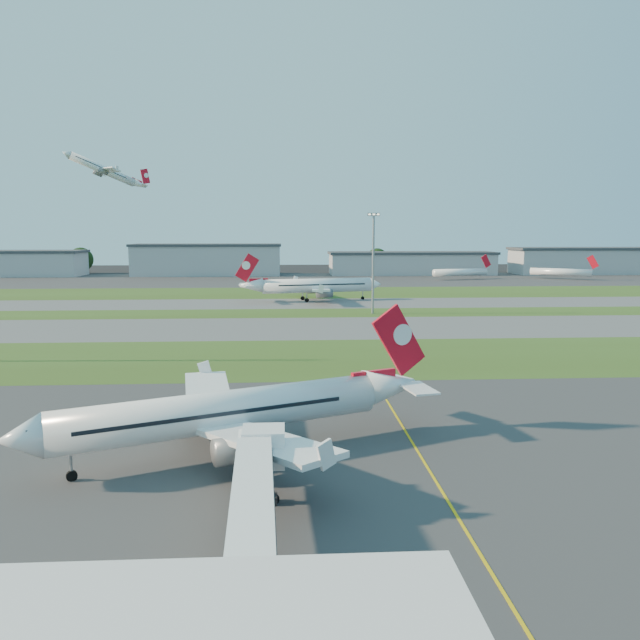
{
  "coord_description": "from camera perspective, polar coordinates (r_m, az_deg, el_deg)",
  "views": [
    {
      "loc": [
        -7.71,
        -50.87,
        21.1
      ],
      "look_at": [
        -2.06,
        48.1,
        7.0
      ],
      "focal_mm": 35.0,
      "sensor_mm": 36.0,
      "label": 1
    }
  ],
  "objects": [
    {
      "name": "taxiway_b",
      "position": [
        184.24,
        -0.85,
        1.52
      ],
      "size": [
        300.0,
        26.0,
        0.01
      ],
      "primitive_type": "cube",
      "color": "#515154",
      "rests_on": "ground"
    },
    {
      "name": "tree_mid_east",
      "position": [
        323.72,
        5.24,
        5.53
      ],
      "size": [
        11.55,
        11.55,
        12.6
      ],
      "color": "black",
      "rests_on": "ground"
    },
    {
      "name": "tree_west",
      "position": [
        337.07,
        -21.02,
        5.18
      ],
      "size": [
        12.1,
        12.1,
        13.2
      ],
      "color": "black",
      "rests_on": "ground"
    },
    {
      "name": "airliner_taxiing",
      "position": [
        190.79,
        -0.38,
        3.13
      ],
      "size": [
        41.67,
        35.02,
        13.12
      ],
      "rotation": [
        0.0,
        0.0,
        3.33
      ],
      "color": "white",
      "rests_on": "ground"
    },
    {
      "name": "grass_strip_b",
      "position": [
        162.43,
        -0.52,
        0.63
      ],
      "size": [
        300.0,
        18.0,
        0.01
      ],
      "primitive_type": "cube",
      "color": "#364B19",
      "rests_on": "ground"
    },
    {
      "name": "airliner_departing",
      "position": [
        270.61,
        -19.18,
        12.85
      ],
      "size": [
        29.33,
        25.14,
        10.08
      ],
      "rotation": [
        0.0,
        0.0,
        0.49
      ],
      "color": "white"
    },
    {
      "name": "grass_strip_a",
      "position": [
        105.29,
        1.0,
        -3.46
      ],
      "size": [
        300.0,
        34.0,
        0.01
      ],
      "primitive_type": "cube",
      "color": "#364B19",
      "rests_on": "ground"
    },
    {
      "name": "light_mast_centre",
      "position": [
        160.61,
        4.89,
        5.82
      ],
      "size": [
        3.2,
        0.7,
        25.8
      ],
      "color": "gray",
      "rests_on": "ground"
    },
    {
      "name": "apron_far",
      "position": [
        276.78,
        -1.66,
        3.72
      ],
      "size": [
        400.0,
        80.0,
        0.01
      ],
      "primitive_type": "cube",
      "color": "#333335",
      "rests_on": "ground"
    },
    {
      "name": "hangar_far_east",
      "position": [
        346.75,
        24.82,
        4.96
      ],
      "size": [
        96.9,
        23.0,
        13.2
      ],
      "color": "#9DA0A5",
      "rests_on": "ground"
    },
    {
      "name": "apron_near",
      "position": [
        55.61,
        5.11,
        -14.23
      ],
      "size": [
        300.0,
        70.0,
        0.01
      ],
      "primitive_type": "cube",
      "color": "#333335",
      "rests_on": "ground"
    },
    {
      "name": "hangar_west",
      "position": [
        308.43,
        -10.25,
        5.46
      ],
      "size": [
        71.4,
        23.0,
        15.2
      ],
      "color": "#9DA0A5",
      "rests_on": "ground"
    },
    {
      "name": "grass_strip_c",
      "position": [
        217.03,
        -1.22,
        2.51
      ],
      "size": [
        300.0,
        40.0,
        0.01
      ],
      "primitive_type": "cube",
      "color": "#364B19",
      "rests_on": "ground"
    },
    {
      "name": "yellow_line",
      "position": [
        56.52,
        10.28,
        -13.96
      ],
      "size": [
        0.25,
        60.0,
        0.02
      ],
      "primitive_type": "cube",
      "color": "gold",
      "rests_on": "ground"
    },
    {
      "name": "ground",
      "position": [
        55.61,
        5.1,
        -14.24
      ],
      "size": [
        700.0,
        700.0,
        0.0
      ],
      "primitive_type": "plane",
      "color": "black",
      "rests_on": "ground"
    },
    {
      "name": "airliner_parked",
      "position": [
        59.93,
        -8.55,
        -8.36
      ],
      "size": [
        36.2,
        30.79,
        12.02
      ],
      "rotation": [
        0.0,
        0.0,
        0.41
      ],
      "color": "white",
      "rests_on": "ground"
    },
    {
      "name": "mini_jet_far",
      "position": [
        298.4,
        21.18,
        4.13
      ],
      "size": [
        24.77,
        17.29,
        9.48
      ],
      "rotation": [
        0.0,
        0.0,
        -0.59
      ],
      "color": "white",
      "rests_on": "ground"
    },
    {
      "name": "tree_mid_west",
      "position": [
        317.48,
        -5.5,
        5.3
      ],
      "size": [
        9.9,
        9.9,
        10.8
      ],
      "color": "black",
      "rests_on": "ground"
    },
    {
      "name": "jet_bridge",
      "position": [
        39.58,
        -6.28,
        -17.54
      ],
      "size": [
        4.2,
        26.9,
        6.2
      ],
      "color": "silver",
      "rests_on": "ground"
    },
    {
      "name": "mini_jet_near",
      "position": [
        283.08,
        12.72,
        4.29
      ],
      "size": [
        28.1,
        9.69,
        9.48
      ],
      "rotation": [
        0.0,
        0.0,
        0.26
      ],
      "color": "white",
      "rests_on": "ground"
    },
    {
      "name": "tree_east",
      "position": [
        341.06,
        17.9,
        5.19
      ],
      "size": [
        10.45,
        10.45,
        11.4
      ],
      "color": "black",
      "rests_on": "ground"
    },
    {
      "name": "hangar_east",
      "position": [
        312.61,
        8.34,
        5.17
      ],
      "size": [
        81.6,
        23.0,
        11.2
      ],
      "color": "#9DA0A5",
      "rests_on": "ground"
    },
    {
      "name": "taxiway_a",
      "position": [
        137.71,
        -0.02,
        -0.72
      ],
      "size": [
        300.0,
        32.0,
        0.01
      ],
      "primitive_type": "cube",
      "color": "#515154",
      "rests_on": "ground"
    }
  ]
}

